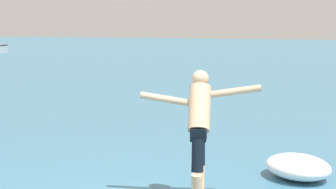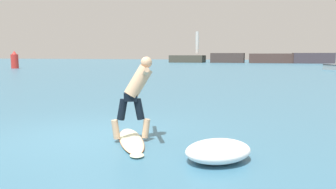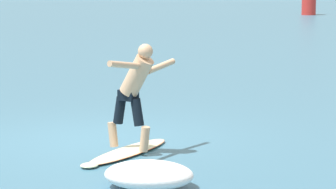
{
  "view_description": "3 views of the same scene",
  "coord_description": "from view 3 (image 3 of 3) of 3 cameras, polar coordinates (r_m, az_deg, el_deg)",
  "views": [
    {
      "loc": [
        -5.1,
        -3.33,
        2.23
      ],
      "look_at": [
        1.63,
        0.68,
        1.29
      ],
      "focal_mm": 60.0,
      "sensor_mm": 36.0,
      "label": 1
    },
    {
      "loc": [
        3.53,
        -5.98,
        1.73
      ],
      "look_at": [
        1.44,
        1.37,
        0.78
      ],
      "focal_mm": 35.0,
      "sensor_mm": 36.0,
      "label": 2
    },
    {
      "loc": [
        11.33,
        -5.81,
        2.75
      ],
      "look_at": [
        0.82,
        0.78,
        0.79
      ],
      "focal_mm": 85.0,
      "sensor_mm": 36.0,
      "label": 3
    }
  ],
  "objects": [
    {
      "name": "surfer",
      "position": [
        11.78,
        -2.37,
        0.53
      ],
      "size": [
        0.99,
        1.48,
        1.62
      ],
      "color": "tan",
      "rests_on": "surfboard"
    },
    {
      "name": "ground_plane",
      "position": [
        13.03,
        -4.83,
        -3.26
      ],
      "size": [
        200.0,
        200.0,
        0.0
      ],
      "primitive_type": "plane",
      "color": "teal"
    },
    {
      "name": "wave_foam_at_tail",
      "position": [
        10.13,
        -1.38,
        -5.78
      ],
      "size": [
        1.43,
        1.45,
        0.34
      ],
      "color": "white",
      "rests_on": "ground"
    },
    {
      "name": "surfboard",
      "position": [
        12.01,
        -2.93,
        -4.12
      ],
      "size": [
        1.34,
        2.07,
        0.2
      ],
      "color": "beige",
      "rests_on": "ground"
    }
  ]
}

